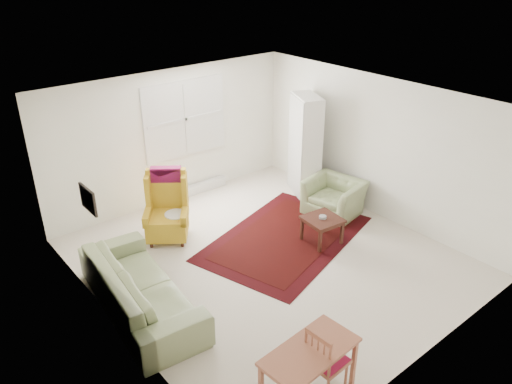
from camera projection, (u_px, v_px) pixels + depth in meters
room at (261, 181)px, 7.44m from camera, size 5.04×5.54×2.51m
rug at (286, 238)px, 8.37m from camera, size 3.34×2.63×0.03m
sofa at (139, 279)px, 6.55m from camera, size 1.18×2.48×0.96m
armchair at (334, 194)px, 9.05m from camera, size 1.02×1.12×0.75m
wingback_chair at (166, 208)px, 8.11m from camera, size 0.98×0.98×1.18m
coffee_table at (322, 230)px, 8.18m from camera, size 0.61×0.61×0.45m
stool at (177, 226)px, 8.27m from camera, size 0.43×0.43×0.48m
cabinet at (305, 146)px, 9.54m from camera, size 0.70×0.88×1.96m
desk at (309, 374)px, 5.27m from camera, size 1.10×0.61×0.68m
desk_chair at (327, 359)px, 5.34m from camera, size 0.40×0.40×0.87m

